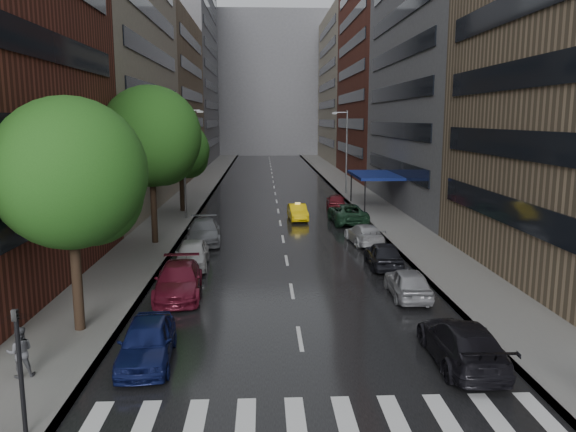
% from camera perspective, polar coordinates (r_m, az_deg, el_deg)
% --- Properties ---
extents(ground, '(220.00, 220.00, 0.00)m').
position_cam_1_polar(ground, '(18.35, 2.07, -17.07)').
color(ground, gray).
rests_on(ground, ground).
extents(road, '(14.00, 140.00, 0.01)m').
position_cam_1_polar(road, '(66.83, -1.38, 2.74)').
color(road, black).
rests_on(road, ground).
extents(sidewalk_left, '(4.00, 140.00, 0.15)m').
position_cam_1_polar(sidewalk_left, '(67.24, -9.08, 2.73)').
color(sidewalk_left, gray).
rests_on(sidewalk_left, ground).
extents(sidewalk_right, '(4.00, 140.00, 0.15)m').
position_cam_1_polar(sidewalk_right, '(67.61, 6.28, 2.83)').
color(sidewalk_right, gray).
rests_on(sidewalk_right, ground).
extents(crosswalk, '(13.15, 2.80, 0.01)m').
position_cam_1_polar(crosswalk, '(16.61, 3.40, -20.13)').
color(crosswalk, silver).
rests_on(crosswalk, ground).
extents(buildings_left, '(8.00, 108.00, 38.00)m').
position_cam_1_polar(buildings_left, '(76.70, -13.27, 15.38)').
color(buildings_left, maroon).
rests_on(buildings_left, ground).
extents(buildings_right, '(8.05, 109.10, 36.00)m').
position_cam_1_polar(buildings_right, '(75.11, 10.38, 14.86)').
color(buildings_right, '#937A5B').
rests_on(buildings_right, ground).
extents(building_far, '(40.00, 14.00, 32.00)m').
position_cam_1_polar(building_far, '(134.52, -2.03, 13.16)').
color(building_far, slate).
rests_on(building_far, ground).
extents(tree_near, '(5.75, 5.75, 9.17)m').
position_cam_1_polar(tree_near, '(22.59, -21.29, 4.03)').
color(tree_near, '#382619').
rests_on(tree_near, ground).
extents(tree_mid, '(6.56, 6.56, 10.45)m').
position_cam_1_polar(tree_mid, '(37.70, -13.76, 7.85)').
color(tree_mid, '#382619').
rests_on(tree_mid, ground).
extents(tree_far, '(5.09, 5.09, 8.12)m').
position_cam_1_polar(tree_far, '(50.59, -10.85, 6.58)').
color(tree_far, '#382619').
rests_on(tree_far, ground).
extents(taxi, '(1.64, 4.08, 1.32)m').
position_cam_1_polar(taxi, '(46.44, 0.99, 0.40)').
color(taxi, yellow).
rests_on(taxi, ground).
extents(parked_cars_left, '(2.65, 24.08, 1.55)m').
position_cam_1_polar(parked_cars_left, '(30.19, -10.20, -4.76)').
color(parked_cars_left, '#0F1749').
rests_on(parked_cars_left, ground).
extents(parked_cars_right, '(2.84, 38.25, 1.58)m').
position_cam_1_polar(parked_cars_right, '(36.11, 8.30, -2.33)').
color(parked_cars_right, black).
rests_on(parked_cars_right, ground).
extents(ped_black_umbrella, '(0.97, 0.98, 2.09)m').
position_cam_1_polar(ped_black_umbrella, '(20.12, -25.67, -11.28)').
color(ped_black_umbrella, '#54555A').
rests_on(ped_black_umbrella, sidewalk_left).
extents(traffic_light, '(0.18, 0.15, 3.45)m').
position_cam_1_polar(traffic_light, '(16.26, -25.61, -13.13)').
color(traffic_light, black).
rests_on(traffic_light, sidewalk_left).
extents(street_lamp_left, '(1.74, 0.22, 9.00)m').
position_cam_1_polar(street_lamp_left, '(46.86, -10.40, 5.53)').
color(street_lamp_left, gray).
rests_on(street_lamp_left, sidewalk_left).
extents(street_lamp_right, '(1.74, 0.22, 9.00)m').
position_cam_1_polar(street_lamp_right, '(62.06, 5.90, 6.67)').
color(street_lamp_right, gray).
rests_on(street_lamp_right, sidewalk_right).
extents(awning, '(4.00, 8.00, 3.12)m').
position_cam_1_polar(awning, '(52.59, 8.82, 4.12)').
color(awning, navy).
rests_on(awning, sidewalk_right).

